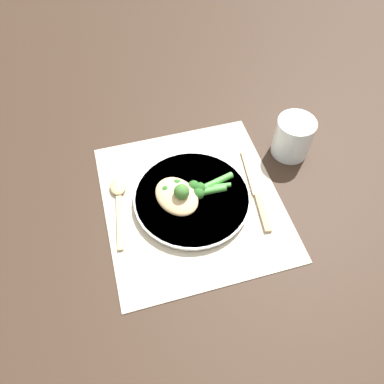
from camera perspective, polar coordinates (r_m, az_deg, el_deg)
The scene contains 11 objects.
ground_plane at distance 0.77m, azimuth 0.00°, elevation -1.41°, with size 3.00×3.00×0.00m, color #332319.
placemat at distance 0.77m, azimuth 0.00°, elevation -1.33°, with size 0.39×0.36×0.00m.
plate at distance 0.76m, azimuth 0.00°, elevation -0.90°, with size 0.24×0.24×0.01m.
chicken_fillet at distance 0.74m, azimuth -2.27°, elevation -0.91°, with size 0.12×0.11×0.03m.
pesto_dollop_primary at distance 0.72m, azimuth -1.60°, elevation 0.04°, with size 0.03×0.03×0.03m.
broccoli_stalk_left at distance 0.75m, azimuth -1.53°, elevation -0.01°, with size 0.03×0.13×0.03m.
broccoli_stalk_rear at distance 0.76m, azimuth -0.86°, elevation 0.78°, with size 0.04×0.12×0.02m.
broccoli_stalk_right at distance 0.76m, azimuth 1.51°, elevation 0.69°, with size 0.05×0.10×0.02m.
knife at distance 0.80m, azimuth 9.76°, elevation 0.39°, with size 0.21×0.04×0.01m.
spoon at distance 0.79m, azimuth -11.14°, elevation -0.28°, with size 0.17×0.04×0.01m.
water_glass at distance 0.85m, azimuth 15.12°, elevation 8.07°, with size 0.08×0.08×0.09m.
Camera 1 is at (0.42, -0.12, 0.64)m, focal length 35.00 mm.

